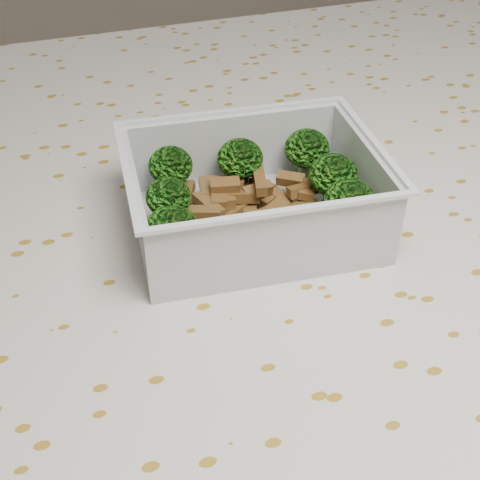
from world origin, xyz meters
name	(u,v)px	position (x,y,z in m)	size (l,w,h in m)	color
dining_table	(233,355)	(0.00, 0.00, 0.67)	(1.40, 0.90, 0.75)	brown
tablecloth	(233,309)	(0.00, 0.00, 0.72)	(1.46, 0.96, 0.19)	beige
lunch_container	(253,204)	(0.03, 0.04, 0.78)	(0.20, 0.16, 0.07)	silver
broccoli_florets	(255,183)	(0.03, 0.05, 0.79)	(0.17, 0.12, 0.05)	#608C3F
meat_pile	(245,200)	(0.03, 0.06, 0.77)	(0.11, 0.07, 0.03)	brown
sausage	(274,232)	(0.03, 0.00, 0.78)	(0.16, 0.03, 0.03)	#C45E2E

